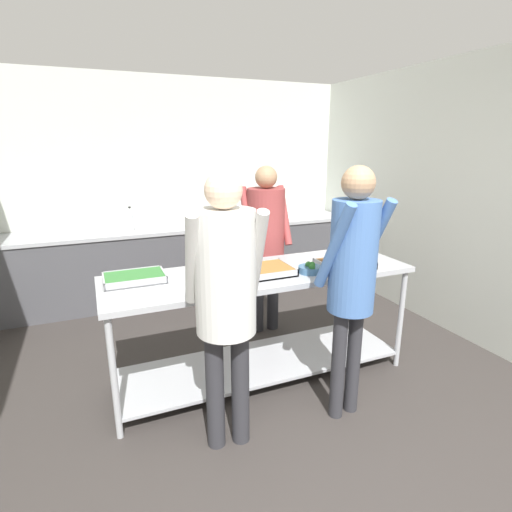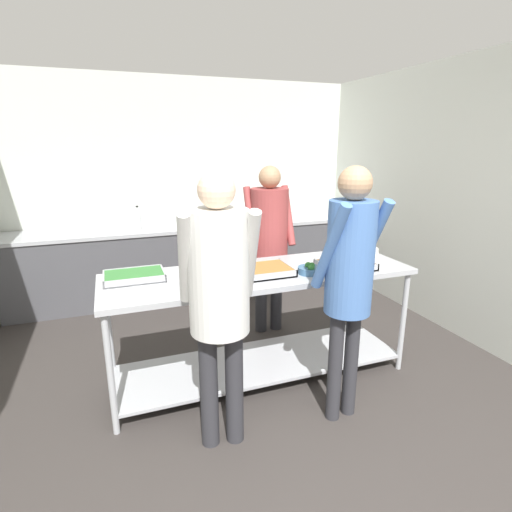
% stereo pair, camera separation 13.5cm
% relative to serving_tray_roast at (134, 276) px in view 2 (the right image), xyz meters
% --- Properties ---
extents(wall_rear, '(4.49, 0.06, 2.65)m').
position_rel_serving_tray_roast_xyz_m(wall_rear, '(0.85, 2.32, 0.40)').
color(wall_rear, silver).
rests_on(wall_rear, ground_plane).
extents(wall_right, '(0.06, 4.35, 2.65)m').
position_rel_serving_tray_roast_xyz_m(wall_right, '(3.07, 0.21, 0.40)').
color(wall_right, silver).
rests_on(wall_right, ground_plane).
extents(back_counter, '(4.33, 0.65, 0.89)m').
position_rel_serving_tray_roast_xyz_m(back_counter, '(0.86, 1.95, -0.48)').
color(back_counter, '#4C4C51').
rests_on(back_counter, ground_plane).
extents(serving_counter, '(2.39, 0.74, 0.90)m').
position_rel_serving_tray_roast_xyz_m(serving_counter, '(0.93, -0.15, -0.32)').
color(serving_counter, '#ADAFB5').
rests_on(serving_counter, ground_plane).
extents(serving_tray_roast, '(0.43, 0.29, 0.05)m').
position_rel_serving_tray_roast_xyz_m(serving_tray_roast, '(0.00, 0.00, 0.00)').
color(serving_tray_roast, '#ADAFB5').
rests_on(serving_tray_roast, serving_counter).
extents(sauce_pan, '(0.43, 0.29, 0.10)m').
position_rel_serving_tray_roast_xyz_m(sauce_pan, '(0.47, -0.30, 0.03)').
color(sauce_pan, '#ADAFB5').
rests_on(sauce_pan, serving_counter).
extents(serving_tray_greens, '(0.43, 0.34, 0.05)m').
position_rel_serving_tray_roast_xyz_m(serving_tray_greens, '(0.93, -0.20, 0.00)').
color(serving_tray_greens, '#ADAFB5').
rests_on(serving_tray_greens, serving_counter).
extents(broccoli_bowl, '(0.18, 0.18, 0.09)m').
position_rel_serving_tray_roast_xyz_m(broccoli_bowl, '(1.27, -0.31, 0.01)').
color(broccoli_bowl, '#3D668C').
rests_on(broccoli_bowl, serving_counter).
extents(serving_tray_vegetables, '(0.41, 0.31, 0.05)m').
position_rel_serving_tray_roast_xyz_m(serving_tray_vegetables, '(1.60, -0.29, 0.00)').
color(serving_tray_vegetables, '#ADAFB5').
rests_on(serving_tray_vegetables, serving_counter).
extents(plate_stack, '(0.24, 0.24, 0.07)m').
position_rel_serving_tray_roast_xyz_m(plate_stack, '(1.95, -0.04, 0.01)').
color(plate_stack, white).
rests_on(plate_stack, serving_counter).
extents(guest_serving_left, '(0.49, 0.38, 1.72)m').
position_rel_serving_tray_roast_xyz_m(guest_serving_left, '(0.43, -0.78, 0.14)').
color(guest_serving_left, '#2D2D33').
rests_on(guest_serving_left, ground_plane).
extents(guest_serving_right, '(0.43, 0.37, 1.73)m').
position_rel_serving_tray_roast_xyz_m(guest_serving_right, '(1.28, -0.82, 0.16)').
color(guest_serving_right, '#2D2D33').
rests_on(guest_serving_right, ground_plane).
extents(cook_behind_counter, '(0.47, 0.36, 1.66)m').
position_rel_serving_tray_roast_xyz_m(cook_behind_counter, '(1.31, 0.62, 0.10)').
color(cook_behind_counter, '#2D2D33').
rests_on(cook_behind_counter, ground_plane).
extents(water_bottle, '(0.07, 0.07, 0.28)m').
position_rel_serving_tray_roast_xyz_m(water_bottle, '(0.17, 1.87, 0.09)').
color(water_bottle, silver).
rests_on(water_bottle, back_counter).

